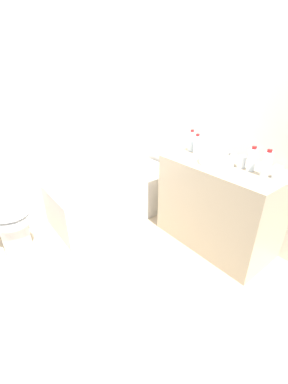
# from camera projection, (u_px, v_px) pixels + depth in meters

# --- Properties ---
(ground_plane) EXTENTS (3.82, 3.82, 0.00)m
(ground_plane) POSITION_uv_depth(u_px,v_px,m) (116.00, 276.00, 2.23)
(ground_plane) COLOR #C1AD8E
(wall_back_tiled) EXTENTS (3.22, 0.10, 2.48)m
(wall_back_tiled) POSITION_uv_depth(u_px,v_px,m) (42.00, 114.00, 2.59)
(wall_back_tiled) COLOR silver
(wall_back_tiled) RESTS_ON ground_plane
(wall_right_mirror) EXTENTS (0.10, 2.93, 2.48)m
(wall_right_mirror) POSITION_uv_depth(u_px,v_px,m) (233.00, 116.00, 2.47)
(wall_right_mirror) COLOR silver
(wall_right_mirror) RESTS_ON ground_plane
(bathtub) EXTENTS (1.53, 0.72, 1.12)m
(bathtub) POSITION_uv_depth(u_px,v_px,m) (115.00, 194.00, 3.06)
(bathtub) COLOR silver
(bathtub) RESTS_ON ground_plane
(toilet) EXTENTS (0.39, 0.52, 0.71)m
(toilet) POSITION_uv_depth(u_px,v_px,m) (10.00, 218.00, 2.41)
(toilet) COLOR white
(toilet) RESTS_ON ground_plane
(vanity_counter) EXTENTS (0.61, 1.13, 0.88)m
(vanity_counter) POSITION_uv_depth(u_px,v_px,m) (218.00, 205.00, 2.49)
(vanity_counter) COLOR tan
(vanity_counter) RESTS_ON ground_plane
(sink_basin) EXTENTS (0.33, 0.33, 0.04)m
(sink_basin) POSITION_uv_depth(u_px,v_px,m) (216.00, 161.00, 2.31)
(sink_basin) COLOR white
(sink_basin) RESTS_ON vanity_counter
(sink_faucet) EXTENTS (0.13, 0.15, 0.07)m
(sink_faucet) POSITION_uv_depth(u_px,v_px,m) (229.00, 156.00, 2.41)
(sink_faucet) COLOR #A3A3A8
(sink_faucet) RESTS_ON vanity_counter
(water_bottle_0) EXTENTS (0.07, 0.07, 0.22)m
(water_bottle_0) POSITION_uv_depth(u_px,v_px,m) (267.00, 164.00, 2.00)
(water_bottle_0) COLOR silver
(water_bottle_0) RESTS_ON vanity_counter
(water_bottle_1) EXTENTS (0.07, 0.07, 0.22)m
(water_bottle_1) POSITION_uv_depth(u_px,v_px,m) (252.00, 160.00, 2.11)
(water_bottle_1) COLOR silver
(water_bottle_1) RESTS_ON vanity_counter
(water_bottle_2) EXTENTS (0.06, 0.06, 0.23)m
(water_bottle_2) POSITION_uv_depth(u_px,v_px,m) (192.00, 141.00, 2.60)
(water_bottle_2) COLOR silver
(water_bottle_2) RESTS_ON vanity_counter
(water_bottle_3) EXTENTS (0.07, 0.07, 0.20)m
(water_bottle_3) POSITION_uv_depth(u_px,v_px,m) (197.00, 144.00, 2.54)
(water_bottle_3) COLOR silver
(water_bottle_3) RESTS_ON vanity_counter
(drinking_glass_0) EXTENTS (0.06, 0.06, 0.10)m
(drinking_glass_0) POSITION_uv_depth(u_px,v_px,m) (277.00, 172.00, 1.98)
(drinking_glass_0) COLOR white
(drinking_glass_0) RESTS_ON vanity_counter
(drinking_glass_1) EXTENTS (0.07, 0.07, 0.10)m
(drinking_glass_1) POSITION_uv_depth(u_px,v_px,m) (242.00, 162.00, 2.19)
(drinking_glass_1) COLOR white
(drinking_glass_1) RESTS_ON vanity_counter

